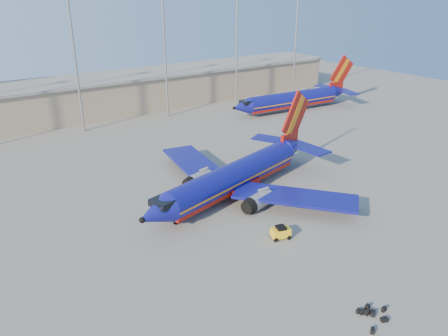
{
  "coord_description": "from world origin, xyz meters",
  "views": [
    {
      "loc": [
        -31.92,
        -42.69,
        27.51
      ],
      "look_at": [
        1.36,
        4.15,
        4.0
      ],
      "focal_mm": 35.0,
      "sensor_mm": 36.0,
      "label": 1
    }
  ],
  "objects": [
    {
      "name": "aircraft_main",
      "position": [
        3.23,
        3.36,
        2.68
      ],
      "size": [
        36.31,
        34.49,
        12.53
      ],
      "rotation": [
        0.0,
        0.0,
        0.25
      ],
      "color": "navy",
      "rests_on": "ground"
    },
    {
      "name": "aircraft_second",
      "position": [
        43.03,
        32.83,
        2.82
      ],
      "size": [
        36.32,
        14.1,
        12.3
      ],
      "rotation": [
        0.0,
        0.0,
        -0.08
      ],
      "color": "navy",
      "rests_on": "ground"
    },
    {
      "name": "baggage_tug",
      "position": [
        -0.33,
        -9.87,
        0.84
      ],
      "size": [
        2.54,
        1.97,
        1.61
      ],
      "rotation": [
        0.0,
        0.0,
        -0.31
      ],
      "color": "yellow",
      "rests_on": "ground"
    },
    {
      "name": "terminal_building",
      "position": [
        10.0,
        58.0,
        4.32
      ],
      "size": [
        122.0,
        16.0,
        8.5
      ],
      "color": "gray",
      "rests_on": "ground"
    },
    {
      "name": "light_mast_row",
      "position": [
        5.0,
        46.0,
        17.55
      ],
      "size": [
        101.6,
        1.6,
        28.65
      ],
      "color": "gray",
      "rests_on": "ground"
    },
    {
      "name": "luggage_pile",
      "position": [
        -2.7,
        -24.72,
        0.22
      ],
      "size": [
        3.64,
        2.85,
        0.51
      ],
      "color": "black",
      "rests_on": "ground"
    },
    {
      "name": "ground",
      "position": [
        0.0,
        0.0,
        0.0
      ],
      "size": [
        220.0,
        220.0,
        0.0
      ],
      "primitive_type": "plane",
      "color": "slate",
      "rests_on": "ground"
    }
  ]
}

